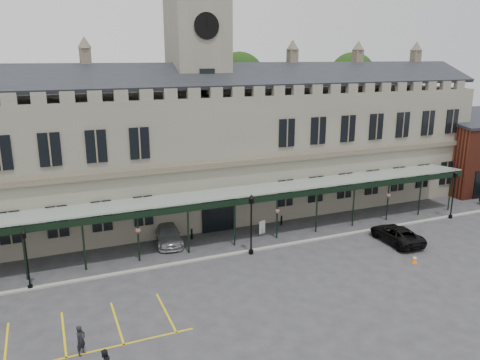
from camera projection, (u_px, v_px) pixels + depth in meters
name	position (u px, v px, depth m)	size (l,w,h in m)	color
ground	(273.00, 282.00, 33.06)	(140.00, 140.00, 0.00)	#2F2F32
station_building	(200.00, 151.00, 45.56)	(60.00, 10.36, 17.30)	#6B6659
clock_tower	(198.00, 82.00, 43.93)	(5.60, 5.60, 24.80)	#6B6659
canopy	(233.00, 217.00, 39.09)	(50.00, 4.10, 4.30)	#8C9E93
brick_annex	(476.00, 153.00, 56.40)	(12.40, 8.36, 9.23)	#5C2215
kerb	(242.00, 252.00, 37.94)	(60.00, 0.40, 0.12)	gray
parking_markings	(64.00, 338.00, 26.43)	(16.00, 6.00, 0.01)	gold
tree_behind_mid	(239.00, 79.00, 55.05)	(6.00, 6.00, 16.00)	#332314
tree_behind_right	(352.00, 77.00, 61.10)	(6.00, 6.00, 16.00)	#332314
lamp_post_left	(26.00, 254.00, 31.38)	(0.42, 0.42, 4.41)	black
lamp_post_mid	(251.00, 219.00, 37.01)	(0.47, 0.47, 5.02)	black
lamp_post_right	(454.00, 190.00, 45.36)	(0.46, 0.46, 4.89)	black
traffic_cone	(415.00, 259.00, 36.03)	(0.40, 0.40, 0.63)	orange
sign_board	(262.00, 227.00, 41.94)	(0.68, 0.27, 1.20)	black
bollard_left	(192.00, 234.00, 40.71)	(0.16, 0.16, 0.91)	black
bollard_right	(281.00, 220.00, 44.10)	(0.16, 0.16, 0.92)	black
car_taxi	(168.00, 234.00, 39.88)	(2.08, 5.12, 1.49)	gray
car_van	(396.00, 234.00, 39.91)	(2.43, 5.26, 1.46)	black
person_a	(81.00, 340.00, 24.81)	(0.62, 0.40, 1.69)	black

